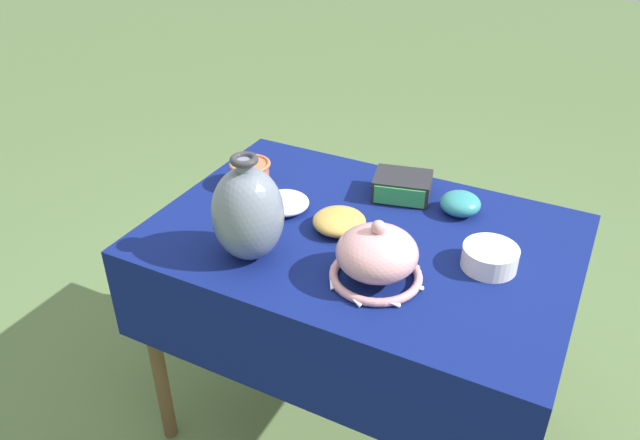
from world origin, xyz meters
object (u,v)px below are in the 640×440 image
(vase_tall_bulbous, at_px, (248,213))
(bowl_shallow_teal, at_px, (460,204))
(mosaic_tile_box, at_px, (402,186))
(bowl_shallow_ochre, at_px, (339,221))
(pot_squat_ivory, at_px, (490,258))
(cup_wide_terracotta, at_px, (251,173))
(vase_dome_bell, at_px, (377,257))
(bowl_shallow_porcelain, at_px, (285,203))

(vase_tall_bulbous, distance_m, bowl_shallow_teal, 0.63)
(mosaic_tile_box, xyz_separation_m, bowl_shallow_ochre, (-0.09, -0.25, -0.01))
(vase_tall_bulbous, xyz_separation_m, pot_squat_ivory, (0.57, 0.23, -0.10))
(cup_wide_terracotta, xyz_separation_m, bowl_shallow_teal, (0.63, 0.14, -0.01))
(vase_tall_bulbous, xyz_separation_m, bowl_shallow_ochre, (0.15, 0.22, -0.10))
(cup_wide_terracotta, distance_m, bowl_shallow_teal, 0.64)
(pot_squat_ivory, bearing_deg, cup_wide_terracotta, 173.50)
(vase_tall_bulbous, xyz_separation_m, vase_dome_bell, (0.33, 0.06, -0.06))
(bowl_shallow_porcelain, bearing_deg, mosaic_tile_box, 39.64)
(vase_dome_bell, height_order, pot_squat_ivory, vase_dome_bell)
(cup_wide_terracotta, bearing_deg, vase_tall_bulbous, -57.64)
(vase_tall_bulbous, bearing_deg, cup_wide_terracotta, 122.36)
(vase_dome_bell, bearing_deg, vase_tall_bulbous, -170.52)
(vase_dome_bell, height_order, cup_wide_terracotta, vase_dome_bell)
(vase_tall_bulbous, relative_size, bowl_shallow_ochre, 1.94)
(vase_tall_bulbous, distance_m, vase_dome_bell, 0.34)
(pot_squat_ivory, bearing_deg, mosaic_tile_box, 143.72)
(cup_wide_terracotta, relative_size, pot_squat_ivory, 0.90)
(vase_tall_bulbous, xyz_separation_m, bowl_shallow_porcelain, (-0.04, 0.24, -0.11))
(bowl_shallow_teal, bearing_deg, vase_dome_bell, -103.25)
(mosaic_tile_box, height_order, pot_squat_ivory, mosaic_tile_box)
(pot_squat_ivory, xyz_separation_m, bowl_shallow_porcelain, (-0.60, 0.01, -0.01))
(mosaic_tile_box, bearing_deg, vase_tall_bulbous, -130.14)
(cup_wide_terracotta, bearing_deg, mosaic_tile_box, 18.98)
(mosaic_tile_box, distance_m, bowl_shallow_teal, 0.19)
(mosaic_tile_box, relative_size, cup_wide_terracotta, 1.53)
(cup_wide_terracotta, xyz_separation_m, bowl_shallow_porcelain, (0.17, -0.08, -0.02))
(bowl_shallow_porcelain, height_order, bowl_shallow_teal, bowl_shallow_teal)
(bowl_shallow_teal, bearing_deg, bowl_shallow_porcelain, -155.10)
(vase_tall_bulbous, distance_m, pot_squat_ivory, 0.62)
(bowl_shallow_porcelain, bearing_deg, vase_tall_bulbous, -81.32)
(mosaic_tile_box, bearing_deg, bowl_shallow_ochre, -122.15)
(mosaic_tile_box, xyz_separation_m, pot_squat_ivory, (0.33, -0.24, -0.00))
(bowl_shallow_porcelain, distance_m, bowl_shallow_ochre, 0.19)
(vase_dome_bell, height_order, mosaic_tile_box, vase_dome_bell)
(bowl_shallow_porcelain, bearing_deg, vase_dome_bell, -26.94)
(vase_dome_bell, xyz_separation_m, bowl_shallow_teal, (0.09, 0.40, -0.04))
(pot_squat_ivory, xyz_separation_m, bowl_shallow_teal, (-0.14, 0.22, 0.00))
(bowl_shallow_teal, relative_size, bowl_shallow_ochre, 0.79)
(bowl_shallow_teal, bearing_deg, cup_wide_terracotta, -167.69)
(cup_wide_terracotta, distance_m, pot_squat_ivory, 0.77)
(vase_dome_bell, bearing_deg, bowl_shallow_ochre, 137.74)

